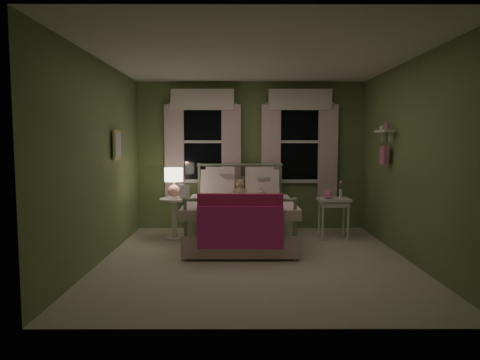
{
  "coord_description": "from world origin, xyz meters",
  "views": [
    {
      "loc": [
        -0.21,
        -5.5,
        1.53
      ],
      "look_at": [
        -0.2,
        0.6,
        1.0
      ],
      "focal_mm": 32.0,
      "sensor_mm": 36.0,
      "label": 1
    }
  ],
  "objects_px": {
    "bed": "(240,218)",
    "child_right": "(257,181)",
    "teddy_bear": "(240,190)",
    "nightstand_left": "(174,213)",
    "child_left": "(223,182)",
    "table_lamp": "(174,179)",
    "nightstand_right": "(334,204)"
  },
  "relations": [
    {
      "from": "child_left",
      "to": "table_lamp",
      "type": "bearing_deg",
      "value": 25.07
    },
    {
      "from": "teddy_bear",
      "to": "nightstand_left",
      "type": "relative_size",
      "value": 0.48
    },
    {
      "from": "bed",
      "to": "child_right",
      "type": "bearing_deg",
      "value": 56.4
    },
    {
      "from": "child_left",
      "to": "table_lamp",
      "type": "distance_m",
      "value": 0.78
    },
    {
      "from": "child_right",
      "to": "table_lamp",
      "type": "bearing_deg",
      "value": -8.2
    },
    {
      "from": "teddy_bear",
      "to": "table_lamp",
      "type": "bearing_deg",
      "value": 178.14
    },
    {
      "from": "bed",
      "to": "table_lamp",
      "type": "relative_size",
      "value": 4.38
    },
    {
      "from": "bed",
      "to": "table_lamp",
      "type": "bearing_deg",
      "value": 164.19
    },
    {
      "from": "child_right",
      "to": "nightstand_left",
      "type": "height_order",
      "value": "child_right"
    },
    {
      "from": "bed",
      "to": "nightstand_left",
      "type": "xyz_separation_m",
      "value": [
        -1.05,
        0.3,
        0.03
      ]
    },
    {
      "from": "child_right",
      "to": "table_lamp",
      "type": "distance_m",
      "value": 1.34
    },
    {
      "from": "nightstand_left",
      "to": "child_right",
      "type": "bearing_deg",
      "value": 5.34
    },
    {
      "from": "teddy_bear",
      "to": "nightstand_left",
      "type": "distance_m",
      "value": 1.11
    },
    {
      "from": "bed",
      "to": "table_lamp",
      "type": "distance_m",
      "value": 1.23
    },
    {
      "from": "child_right",
      "to": "nightstand_right",
      "type": "distance_m",
      "value": 1.28
    },
    {
      "from": "table_lamp",
      "to": "nightstand_right",
      "type": "distance_m",
      "value": 2.58
    },
    {
      "from": "table_lamp",
      "to": "nightstand_right",
      "type": "bearing_deg",
      "value": 0.33
    },
    {
      "from": "bed",
      "to": "teddy_bear",
      "type": "xyz_separation_m",
      "value": [
        0.0,
        0.26,
        0.41
      ]
    },
    {
      "from": "child_left",
      "to": "teddy_bear",
      "type": "bearing_deg",
      "value": 166.4
    },
    {
      "from": "child_left",
      "to": "child_right",
      "type": "relative_size",
      "value": 0.96
    },
    {
      "from": "child_right",
      "to": "nightstand_right",
      "type": "height_order",
      "value": "child_right"
    },
    {
      "from": "nightstand_right",
      "to": "bed",
      "type": "bearing_deg",
      "value": -168.26
    },
    {
      "from": "child_right",
      "to": "nightstand_left",
      "type": "relative_size",
      "value": 1.08
    },
    {
      "from": "child_left",
      "to": "nightstand_left",
      "type": "relative_size",
      "value": 1.03
    },
    {
      "from": "table_lamp",
      "to": "teddy_bear",
      "type": "bearing_deg",
      "value": -1.86
    },
    {
      "from": "nightstand_left",
      "to": "bed",
      "type": "bearing_deg",
      "value": -15.81
    },
    {
      "from": "nightstand_left",
      "to": "table_lamp",
      "type": "xyz_separation_m",
      "value": [
        0.0,
        0.0,
        0.54
      ]
    },
    {
      "from": "child_right",
      "to": "teddy_bear",
      "type": "bearing_deg",
      "value": 15.95
    },
    {
      "from": "child_left",
      "to": "nightstand_right",
      "type": "xyz_separation_m",
      "value": [
        1.78,
        -0.11,
        -0.36
      ]
    },
    {
      "from": "child_left",
      "to": "teddy_bear",
      "type": "relative_size",
      "value": 2.14
    },
    {
      "from": "child_left",
      "to": "child_right",
      "type": "xyz_separation_m",
      "value": [
        0.56,
        0.0,
        0.01
      ]
    },
    {
      "from": "child_left",
      "to": "nightstand_right",
      "type": "height_order",
      "value": "child_left"
    }
  ]
}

